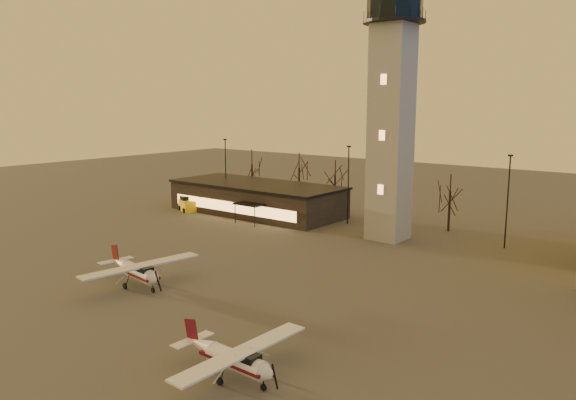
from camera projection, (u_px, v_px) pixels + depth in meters
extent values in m
plane|color=#423F3D|center=(193.00, 314.00, 41.73)|extent=(220.00, 220.00, 0.00)
cube|color=#A3A19A|center=(391.00, 135.00, 62.85)|extent=(4.00, 4.00, 24.00)
cylinder|color=black|center=(394.00, 22.00, 60.77)|extent=(6.80, 6.80, 0.30)
cylinder|color=black|center=(395.00, 4.00, 60.45)|extent=(6.00, 6.00, 3.40)
cube|color=black|center=(256.00, 199.00, 79.56)|extent=(25.00, 10.00, 4.00)
cube|color=black|center=(256.00, 184.00, 79.19)|extent=(25.40, 10.40, 0.30)
cube|color=#F1A854|center=(232.00, 207.00, 75.75)|extent=(22.00, 0.08, 1.40)
cube|color=black|center=(249.00, 204.00, 72.37)|extent=(4.00, 2.00, 0.20)
cylinder|color=black|center=(226.00, 173.00, 85.48)|extent=(0.16, 0.16, 10.00)
cube|color=black|center=(225.00, 139.00, 84.61)|extent=(0.50, 0.25, 0.18)
cylinder|color=black|center=(348.00, 186.00, 72.03)|extent=(0.16, 0.16, 10.00)
cube|color=black|center=(349.00, 146.00, 71.16)|extent=(0.50, 0.25, 0.18)
cylinder|color=black|center=(507.00, 203.00, 59.80)|extent=(0.16, 0.16, 10.00)
cube|color=black|center=(511.00, 155.00, 58.94)|extent=(0.50, 0.25, 0.18)
cylinder|color=black|center=(252.00, 182.00, 90.48)|extent=(0.28, 0.28, 5.74)
cylinder|color=black|center=(335.00, 193.00, 80.74)|extent=(0.28, 0.28, 5.25)
cylinder|color=black|center=(376.00, 201.00, 72.07)|extent=(0.28, 0.28, 6.16)
cylinder|color=black|center=(449.00, 211.00, 68.22)|extent=(0.28, 0.28, 4.97)
cylinder|color=black|center=(299.00, 186.00, 87.15)|extent=(0.28, 0.28, 5.60)
cylinder|color=silver|center=(237.00, 361.00, 31.73)|extent=(4.08, 1.25, 1.15)
cone|color=silver|center=(268.00, 374.00, 30.23)|extent=(0.82, 1.11, 1.09)
cone|color=silver|center=(201.00, 344.00, 33.60)|extent=(2.14, 1.03, 0.97)
cube|color=black|center=(248.00, 359.00, 31.10)|extent=(1.35, 0.96, 0.62)
cube|color=#510B19|center=(235.00, 361.00, 31.85)|extent=(4.79, 1.31, 0.19)
cube|color=silver|center=(242.00, 352.00, 31.33)|extent=(1.58, 9.73, 0.12)
cube|color=silver|center=(193.00, 340.00, 34.08)|extent=(0.87, 2.93, 0.07)
cube|color=#510B19|center=(191.00, 330.00, 34.03)|extent=(1.22, 0.10, 1.50)
cylinder|color=silver|center=(139.00, 273.00, 47.79)|extent=(4.59, 1.89, 1.26)
cone|color=silver|center=(155.00, 280.00, 45.92)|extent=(1.04, 1.31, 1.20)
cone|color=silver|center=(121.00, 263.00, 50.12)|extent=(2.46, 1.39, 1.07)
cube|color=black|center=(144.00, 270.00, 47.02)|extent=(1.58, 1.22, 0.68)
cube|color=#550E0C|center=(138.00, 273.00, 47.94)|extent=(5.37, 2.04, 0.21)
cube|color=silver|center=(141.00, 266.00, 47.31)|extent=(2.97, 10.76, 0.14)
cube|color=silver|center=(116.00, 260.00, 50.73)|extent=(1.32, 3.29, 0.08)
cube|color=#550E0C|center=(115.00, 253.00, 50.68)|extent=(1.34, 0.27, 1.64)
cube|color=#E3B80D|center=(188.00, 206.00, 81.33)|extent=(3.86, 3.05, 1.59)
cube|color=black|center=(187.00, 199.00, 81.57)|extent=(2.10, 2.10, 0.91)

